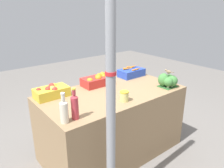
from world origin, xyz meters
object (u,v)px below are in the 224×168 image
(carrot_crate, at_px, (131,72))
(support_pole, at_px, (111,83))
(sparrow_bird, at_px, (168,71))
(orange_crate, at_px, (97,80))
(juice_bottle_ruby, at_px, (75,106))
(broccoli_pile, at_px, (168,81))
(juice_bottle_cloudy, at_px, (64,110))
(apple_crate, at_px, (52,91))
(pickle_jar, at_px, (124,96))

(carrot_crate, bearing_deg, support_pole, -139.90)
(support_pole, bearing_deg, sparrow_bird, 16.59)
(support_pole, xyz_separation_m, orange_crate, (0.54, 0.97, -0.35))
(carrot_crate, distance_m, juice_bottle_ruby, 1.44)
(orange_crate, bearing_deg, broccoli_pile, -42.07)
(broccoli_pile, xyz_separation_m, juice_bottle_ruby, (-1.37, -0.00, 0.04))
(juice_bottle_cloudy, xyz_separation_m, sparrow_bird, (1.46, 0.01, 0.09))
(support_pole, distance_m, apple_crate, 1.04)
(juice_bottle_ruby, height_order, sparrow_bird, juice_bottle_ruby)
(juice_bottle_ruby, distance_m, sparrow_bird, 1.36)
(orange_crate, xyz_separation_m, juice_bottle_ruby, (-0.68, -0.62, 0.06))
(support_pole, bearing_deg, carrot_crate, 40.10)
(broccoli_pile, bearing_deg, carrot_crate, 96.00)
(juice_bottle_ruby, bearing_deg, sparrow_bird, 0.51)
(carrot_crate, height_order, juice_bottle_ruby, juice_bottle_ruby)
(juice_bottle_cloudy, bearing_deg, apple_crate, 76.00)
(apple_crate, bearing_deg, carrot_crate, 0.08)
(juice_bottle_cloudy, xyz_separation_m, juice_bottle_ruby, (0.11, 0.00, 0.01))
(support_pole, relative_size, orange_crate, 6.74)
(carrot_crate, distance_m, pickle_jar, 0.91)
(orange_crate, distance_m, broccoli_pile, 0.92)
(broccoli_pile, distance_m, sparrow_bird, 0.12)
(orange_crate, relative_size, broccoli_pile, 1.56)
(orange_crate, height_order, sparrow_bird, sparrow_bird)
(apple_crate, bearing_deg, pickle_jar, -46.60)
(carrot_crate, distance_m, sparrow_bird, 0.63)
(juice_bottle_cloudy, height_order, sparrow_bird, juice_bottle_cloudy)
(orange_crate, xyz_separation_m, sparrow_bird, (0.68, -0.61, 0.14))
(carrot_crate, relative_size, pickle_jar, 3.31)
(orange_crate, distance_m, carrot_crate, 0.62)
(broccoli_pile, relative_size, juice_bottle_ruby, 0.80)
(support_pole, xyz_separation_m, juice_bottle_cloudy, (-0.25, 0.35, -0.30))
(pickle_jar, bearing_deg, orange_crate, 84.42)
(support_pole, height_order, juice_bottle_cloudy, support_pole)
(carrot_crate, bearing_deg, apple_crate, -179.92)
(orange_crate, bearing_deg, apple_crate, 179.94)
(apple_crate, bearing_deg, support_pole, -84.47)
(juice_bottle_ruby, xyz_separation_m, sparrow_bird, (1.36, 0.01, 0.08))
(broccoli_pile, xyz_separation_m, pickle_jar, (-0.75, 0.01, -0.03))
(pickle_jar, bearing_deg, sparrow_bird, -0.49)
(juice_bottle_cloudy, bearing_deg, juice_bottle_ruby, 0.00)
(broccoli_pile, bearing_deg, orange_crate, 137.93)
(broccoli_pile, bearing_deg, pickle_jar, 178.90)
(support_pole, relative_size, broccoli_pile, 10.51)
(juice_bottle_ruby, xyz_separation_m, pickle_jar, (0.62, 0.02, -0.07))
(broccoli_pile, bearing_deg, sparrow_bird, 138.99)
(carrot_crate, bearing_deg, sparrow_bird, -84.79)
(sparrow_bird, bearing_deg, carrot_crate, 1.62)
(juice_bottle_ruby, bearing_deg, orange_crate, 42.55)
(apple_crate, xyz_separation_m, broccoli_pile, (1.32, -0.62, 0.02))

